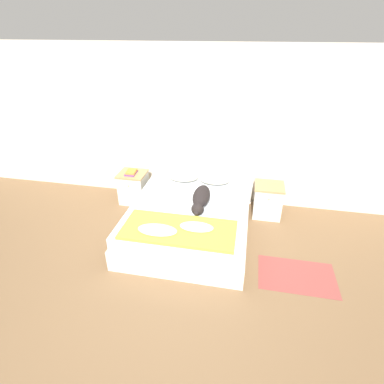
{
  "coord_description": "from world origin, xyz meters",
  "views": [
    {
      "loc": [
        0.85,
        -2.59,
        2.74
      ],
      "look_at": [
        0.09,
        1.22,
        0.58
      ],
      "focal_mm": 28.0,
      "sensor_mm": 36.0,
      "label": 1
    }
  ],
  "objects_px": {
    "pillow_left": "(183,176)",
    "bed": "(189,219)",
    "dog": "(201,198)",
    "book_stack": "(131,172)",
    "pillow_right": "(215,179)",
    "nightstand_right": "(268,200)",
    "nightstand_left": "(134,187)"
  },
  "relations": [
    {
      "from": "nightstand_right",
      "to": "dog",
      "type": "height_order",
      "value": "dog"
    },
    {
      "from": "pillow_left",
      "to": "dog",
      "type": "height_order",
      "value": "dog"
    },
    {
      "from": "pillow_left",
      "to": "nightstand_right",
      "type": "bearing_deg",
      "value": -2.52
    },
    {
      "from": "pillow_left",
      "to": "dog",
      "type": "xyz_separation_m",
      "value": [
        0.43,
        -0.73,
        0.04
      ]
    },
    {
      "from": "bed",
      "to": "pillow_right",
      "type": "relative_size",
      "value": 3.99
    },
    {
      "from": "pillow_left",
      "to": "pillow_right",
      "type": "xyz_separation_m",
      "value": [
        0.53,
        0.0,
        0.0
      ]
    },
    {
      "from": "book_stack",
      "to": "pillow_left",
      "type": "bearing_deg",
      "value": 5.81
    },
    {
      "from": "bed",
      "to": "pillow_left",
      "type": "distance_m",
      "value": 0.88
    },
    {
      "from": "dog",
      "to": "pillow_left",
      "type": "bearing_deg",
      "value": 120.37
    },
    {
      "from": "nightstand_right",
      "to": "pillow_right",
      "type": "bearing_deg",
      "value": 175.96
    },
    {
      "from": "bed",
      "to": "nightstand_right",
      "type": "distance_m",
      "value": 1.35
    },
    {
      "from": "nightstand_left",
      "to": "book_stack",
      "type": "height_order",
      "value": "book_stack"
    },
    {
      "from": "pillow_right",
      "to": "book_stack",
      "type": "distance_m",
      "value": 1.42
    },
    {
      "from": "pillow_right",
      "to": "book_stack",
      "type": "bearing_deg",
      "value": -176.37
    },
    {
      "from": "dog",
      "to": "book_stack",
      "type": "height_order",
      "value": "dog"
    },
    {
      "from": "nightstand_right",
      "to": "bed",
      "type": "bearing_deg",
      "value": -147.85
    },
    {
      "from": "book_stack",
      "to": "nightstand_left",
      "type": "bearing_deg",
      "value": 88.48
    },
    {
      "from": "bed",
      "to": "book_stack",
      "type": "bearing_deg",
      "value": 148.86
    },
    {
      "from": "pillow_right",
      "to": "book_stack",
      "type": "xyz_separation_m",
      "value": [
        -1.41,
        -0.09,
        0.03
      ]
    },
    {
      "from": "nightstand_right",
      "to": "pillow_left",
      "type": "relative_size",
      "value": 1.07
    },
    {
      "from": "pillow_right",
      "to": "pillow_left",
      "type": "bearing_deg",
      "value": 180.0
    },
    {
      "from": "nightstand_left",
      "to": "dog",
      "type": "bearing_deg",
      "value": -27.02
    },
    {
      "from": "dog",
      "to": "bed",
      "type": "bearing_deg",
      "value": -161.47
    },
    {
      "from": "pillow_left",
      "to": "bed",
      "type": "bearing_deg",
      "value": -71.22
    },
    {
      "from": "bed",
      "to": "pillow_right",
      "type": "distance_m",
      "value": 0.88
    },
    {
      "from": "nightstand_left",
      "to": "pillow_left",
      "type": "height_order",
      "value": "pillow_left"
    },
    {
      "from": "nightstand_right",
      "to": "book_stack",
      "type": "height_order",
      "value": "book_stack"
    },
    {
      "from": "nightstand_right",
      "to": "pillow_right",
      "type": "relative_size",
      "value": 1.07
    },
    {
      "from": "bed",
      "to": "nightstand_left",
      "type": "height_order",
      "value": "nightstand_left"
    },
    {
      "from": "nightstand_right",
      "to": "dog",
      "type": "relative_size",
      "value": 0.69
    },
    {
      "from": "pillow_right",
      "to": "dog",
      "type": "distance_m",
      "value": 0.74
    },
    {
      "from": "bed",
      "to": "nightstand_left",
      "type": "bearing_deg",
      "value": 147.85
    }
  ]
}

